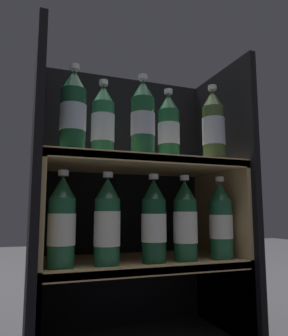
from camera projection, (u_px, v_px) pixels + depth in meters
fridge_back_wall at (123, 196)px, 1.12m from camera, size 0.61×0.02×0.83m
fridge_side_left at (34, 191)px, 0.87m from camera, size 0.02×0.34×0.83m
fridge_side_right at (224, 195)px, 1.07m from camera, size 0.02×0.34×0.83m
shelf_lower at (140, 275)px, 0.93m from camera, size 0.57×0.30×0.23m
shelf_upper at (139, 209)px, 0.95m from camera, size 0.57×0.30×0.51m
bottle_upper_front_0 at (73, 113)px, 0.84m from camera, size 0.07×0.07×0.24m
bottle_upper_front_1 at (143, 120)px, 0.91m from camera, size 0.07×0.07×0.24m
bottle_upper_front_2 at (213, 128)px, 0.98m from camera, size 0.07×0.07×0.24m
bottle_upper_back_0 at (103, 124)px, 0.94m from camera, size 0.07×0.07×0.24m
bottle_upper_back_1 at (169, 130)px, 1.01m from camera, size 0.07×0.07×0.24m
bottle_lower_front_0 at (62, 224)px, 0.80m from camera, size 0.07×0.07×0.24m
bottle_lower_front_1 at (107, 223)px, 0.83m from camera, size 0.07×0.07×0.24m
bottle_lower_front_2 at (154, 223)px, 0.88m from camera, size 0.07×0.07×0.24m
bottle_lower_front_3 at (185, 222)px, 0.91m from camera, size 0.07×0.07×0.24m
bottle_lower_front_4 at (221, 222)px, 0.95m from camera, size 0.07×0.07×0.24m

